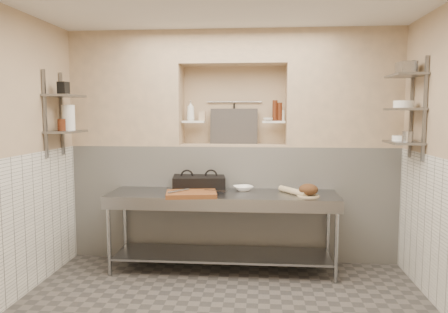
# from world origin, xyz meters

# --- Properties ---
(wall_back) EXTENTS (4.00, 0.10, 2.80)m
(wall_back) POSITION_xyz_m (0.00, 2.00, 1.40)
(wall_back) COLOR tan
(wall_back) RESTS_ON ground
(wall_front) EXTENTS (4.00, 0.10, 2.80)m
(wall_front) POSITION_xyz_m (0.00, -2.00, 1.40)
(wall_front) COLOR tan
(wall_front) RESTS_ON ground
(backwall_lower) EXTENTS (4.00, 0.40, 1.40)m
(backwall_lower) POSITION_xyz_m (0.00, 1.75, 0.70)
(backwall_lower) COLOR silver
(backwall_lower) RESTS_ON floor
(alcove_sill) EXTENTS (1.30, 0.40, 0.02)m
(alcove_sill) POSITION_xyz_m (0.00, 1.75, 1.41)
(alcove_sill) COLOR tan
(alcove_sill) RESTS_ON backwall_lower
(backwall_pillar_left) EXTENTS (1.35, 0.40, 1.40)m
(backwall_pillar_left) POSITION_xyz_m (-1.33, 1.75, 2.10)
(backwall_pillar_left) COLOR tan
(backwall_pillar_left) RESTS_ON backwall_lower
(backwall_pillar_right) EXTENTS (1.35, 0.40, 1.40)m
(backwall_pillar_right) POSITION_xyz_m (1.33, 1.75, 2.10)
(backwall_pillar_right) COLOR tan
(backwall_pillar_right) RESTS_ON backwall_lower
(backwall_header) EXTENTS (1.30, 0.40, 0.40)m
(backwall_header) POSITION_xyz_m (0.00, 1.75, 2.60)
(backwall_header) COLOR tan
(backwall_header) RESTS_ON backwall_lower
(wainscot_left) EXTENTS (0.02, 3.90, 1.40)m
(wainscot_left) POSITION_xyz_m (-1.99, 0.00, 0.70)
(wainscot_left) COLOR silver
(wainscot_left) RESTS_ON floor
(alcove_shelf_left) EXTENTS (0.28, 0.16, 0.02)m
(alcove_shelf_left) POSITION_xyz_m (-0.50, 1.75, 1.70)
(alcove_shelf_left) COLOR white
(alcove_shelf_left) RESTS_ON backwall_lower
(alcove_shelf_right) EXTENTS (0.28, 0.16, 0.02)m
(alcove_shelf_right) POSITION_xyz_m (0.50, 1.75, 1.70)
(alcove_shelf_right) COLOR white
(alcove_shelf_right) RESTS_ON backwall_lower
(utensil_rail) EXTENTS (0.70, 0.02, 0.02)m
(utensil_rail) POSITION_xyz_m (0.00, 1.92, 1.95)
(utensil_rail) COLOR gray
(utensil_rail) RESTS_ON wall_back
(hanging_steel) EXTENTS (0.02, 0.02, 0.30)m
(hanging_steel) POSITION_xyz_m (0.00, 1.90, 1.78)
(hanging_steel) COLOR black
(hanging_steel) RESTS_ON utensil_rail
(splash_panel) EXTENTS (0.60, 0.08, 0.45)m
(splash_panel) POSITION_xyz_m (0.00, 1.85, 1.64)
(splash_panel) COLOR #383330
(splash_panel) RESTS_ON alcove_sill
(shelf_rail_left_a) EXTENTS (0.03, 0.03, 0.95)m
(shelf_rail_left_a) POSITION_xyz_m (-1.98, 1.25, 1.80)
(shelf_rail_left_a) COLOR slate
(shelf_rail_left_a) RESTS_ON wall_left
(shelf_rail_left_b) EXTENTS (0.03, 0.03, 0.95)m
(shelf_rail_left_b) POSITION_xyz_m (-1.98, 0.85, 1.80)
(shelf_rail_left_b) COLOR slate
(shelf_rail_left_b) RESTS_ON wall_left
(wall_shelf_left_lower) EXTENTS (0.30, 0.50, 0.02)m
(wall_shelf_left_lower) POSITION_xyz_m (-1.84, 1.05, 1.60)
(wall_shelf_left_lower) COLOR slate
(wall_shelf_left_lower) RESTS_ON wall_left
(wall_shelf_left_upper) EXTENTS (0.30, 0.50, 0.03)m
(wall_shelf_left_upper) POSITION_xyz_m (-1.84, 1.05, 2.00)
(wall_shelf_left_upper) COLOR slate
(wall_shelf_left_upper) RESTS_ON wall_left
(shelf_rail_right_a) EXTENTS (0.03, 0.03, 1.05)m
(shelf_rail_right_a) POSITION_xyz_m (1.98, 1.25, 1.85)
(shelf_rail_right_a) COLOR slate
(shelf_rail_right_a) RESTS_ON wall_right
(shelf_rail_right_b) EXTENTS (0.03, 0.03, 1.05)m
(shelf_rail_right_b) POSITION_xyz_m (1.98, 0.85, 1.85)
(shelf_rail_right_b) COLOR slate
(shelf_rail_right_b) RESTS_ON wall_right
(wall_shelf_right_lower) EXTENTS (0.30, 0.50, 0.02)m
(wall_shelf_right_lower) POSITION_xyz_m (1.84, 1.05, 1.50)
(wall_shelf_right_lower) COLOR slate
(wall_shelf_right_lower) RESTS_ON wall_right
(wall_shelf_right_mid) EXTENTS (0.30, 0.50, 0.02)m
(wall_shelf_right_mid) POSITION_xyz_m (1.84, 1.05, 1.85)
(wall_shelf_right_mid) COLOR slate
(wall_shelf_right_mid) RESTS_ON wall_right
(wall_shelf_right_upper) EXTENTS (0.30, 0.50, 0.03)m
(wall_shelf_right_upper) POSITION_xyz_m (1.84, 1.05, 2.20)
(wall_shelf_right_upper) COLOR slate
(wall_shelf_right_upper) RESTS_ON wall_right
(prep_table) EXTENTS (2.60, 0.70, 0.90)m
(prep_table) POSITION_xyz_m (-0.09, 1.18, 0.64)
(prep_table) COLOR gray
(prep_table) RESTS_ON floor
(panini_press) EXTENTS (0.66, 0.52, 0.17)m
(panini_press) POSITION_xyz_m (-0.39, 1.41, 0.98)
(panini_press) COLOR black
(panini_press) RESTS_ON prep_table
(cutting_board) EXTENTS (0.60, 0.47, 0.05)m
(cutting_board) POSITION_xyz_m (-0.41, 0.99, 0.92)
(cutting_board) COLOR brown
(cutting_board) RESTS_ON prep_table
(knife_blade) EXTENTS (0.27, 0.07, 0.01)m
(knife_blade) POSITION_xyz_m (-0.15, 1.09, 0.95)
(knife_blade) COLOR gray
(knife_blade) RESTS_ON cutting_board
(tongs) EXTENTS (0.20, 0.25, 0.03)m
(tongs) POSITION_xyz_m (-0.55, 0.97, 0.96)
(tongs) COLOR gray
(tongs) RESTS_ON cutting_board
(mixing_bowl) EXTENTS (0.29, 0.29, 0.06)m
(mixing_bowl) POSITION_xyz_m (0.14, 1.38, 0.93)
(mixing_bowl) COLOR white
(mixing_bowl) RESTS_ON prep_table
(rolling_pin) EXTENTS (0.31, 0.41, 0.07)m
(rolling_pin) POSITION_xyz_m (0.71, 1.20, 0.93)
(rolling_pin) COLOR #C2B088
(rolling_pin) RESTS_ON prep_table
(bread_board) EXTENTS (0.24, 0.24, 0.01)m
(bread_board) POSITION_xyz_m (0.87, 1.08, 0.91)
(bread_board) COLOR #C2B088
(bread_board) RESTS_ON prep_table
(bread_loaf) EXTENTS (0.21, 0.21, 0.13)m
(bread_loaf) POSITION_xyz_m (0.87, 1.08, 0.98)
(bread_loaf) COLOR #4C2D19
(bread_loaf) RESTS_ON bread_board
(bottle_soap) EXTENTS (0.12, 0.12, 0.25)m
(bottle_soap) POSITION_xyz_m (-0.54, 1.75, 1.84)
(bottle_soap) COLOR white
(bottle_soap) RESTS_ON alcove_shelf_left
(jar_alcove) EXTENTS (0.08, 0.08, 0.12)m
(jar_alcove) POSITION_xyz_m (-0.39, 1.77, 1.77)
(jar_alcove) COLOR tan
(jar_alcove) RESTS_ON alcove_shelf_left
(bowl_alcove) EXTENTS (0.15, 0.15, 0.04)m
(bowl_alcove) POSITION_xyz_m (0.43, 1.70, 1.73)
(bowl_alcove) COLOR white
(bowl_alcove) RESTS_ON alcove_shelf_right
(condiment_a) EXTENTS (0.06, 0.06, 0.22)m
(condiment_a) POSITION_xyz_m (0.57, 1.75, 1.82)
(condiment_a) COLOR #481E0F
(condiment_a) RESTS_ON alcove_shelf_right
(condiment_b) EXTENTS (0.06, 0.06, 0.25)m
(condiment_b) POSITION_xyz_m (0.51, 1.76, 1.84)
(condiment_b) COLOR #481E0F
(condiment_b) RESTS_ON alcove_shelf_right
(condiment_c) EXTENTS (0.08, 0.08, 0.13)m
(condiment_c) POSITION_xyz_m (0.60, 1.79, 1.78)
(condiment_c) COLOR white
(condiment_c) RESTS_ON alcove_shelf_right
(jug_left) EXTENTS (0.14, 0.14, 0.29)m
(jug_left) POSITION_xyz_m (-1.84, 1.12, 1.76)
(jug_left) COLOR white
(jug_left) RESTS_ON wall_shelf_left_lower
(jar_left) EXTENTS (0.09, 0.09, 0.13)m
(jar_left) POSITION_xyz_m (-1.84, 0.95, 1.68)
(jar_left) COLOR #481E0F
(jar_left) RESTS_ON wall_shelf_left_lower
(box_left_upper) EXTENTS (0.12, 0.12, 0.14)m
(box_left_upper) POSITION_xyz_m (-1.84, 1.02, 2.08)
(box_left_upper) COLOR black
(box_left_upper) RESTS_ON wall_shelf_left_upper
(bowl_right) EXTENTS (0.19, 0.19, 0.06)m
(bowl_right) POSITION_xyz_m (1.84, 1.11, 1.54)
(bowl_right) COLOR white
(bowl_right) RESTS_ON wall_shelf_right_lower
(canister_right) EXTENTS (0.11, 0.11, 0.11)m
(canister_right) POSITION_xyz_m (1.84, 0.91, 1.57)
(canister_right) COLOR gray
(canister_right) RESTS_ON wall_shelf_right_lower
(bowl_right_mid) EXTENTS (0.21, 0.21, 0.08)m
(bowl_right_mid) POSITION_xyz_m (1.84, 1.09, 1.90)
(bowl_right_mid) COLOR white
(bowl_right_mid) RESTS_ON wall_shelf_right_mid
(basket_right) EXTENTS (0.18, 0.21, 0.12)m
(basket_right) POSITION_xyz_m (1.84, 1.05, 2.27)
(basket_right) COLOR gray
(basket_right) RESTS_ON wall_shelf_right_upper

